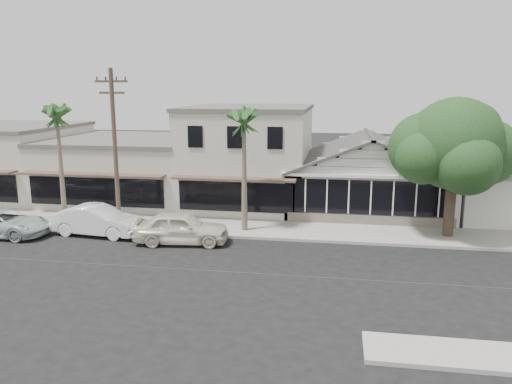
% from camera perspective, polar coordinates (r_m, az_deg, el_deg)
% --- Properties ---
extents(ground, '(140.00, 140.00, 0.00)m').
position_cam_1_polar(ground, '(22.05, 0.87, -9.36)').
color(ground, black).
rests_on(ground, ground).
extents(sidewalk_north, '(90.00, 3.50, 0.15)m').
position_cam_1_polar(sidewalk_north, '(30.28, -12.36, -3.55)').
color(sidewalk_north, '#9E9991').
rests_on(sidewalk_north, ground).
extents(corner_shop, '(10.40, 8.60, 5.10)m').
position_cam_1_polar(corner_shop, '(33.30, 12.64, 2.31)').
color(corner_shop, beige).
rests_on(corner_shop, ground).
extents(side_cottage, '(6.00, 6.00, 3.00)m').
position_cam_1_polar(side_cottage, '(34.05, 26.54, -0.37)').
color(side_cottage, beige).
rests_on(side_cottage, ground).
extents(row_building_near, '(8.00, 10.00, 6.50)m').
position_cam_1_polar(row_building_near, '(34.69, -0.74, 4.03)').
color(row_building_near, silver).
rests_on(row_building_near, ground).
extents(row_building_midnear, '(10.00, 10.00, 4.20)m').
position_cam_1_polar(row_building_midnear, '(37.48, -14.43, 2.47)').
color(row_building_midnear, beige).
rests_on(row_building_midnear, ground).
extents(utility_pole, '(1.80, 0.24, 9.00)m').
position_cam_1_polar(utility_pole, '(28.39, -15.82, 4.96)').
color(utility_pole, brown).
rests_on(utility_pole, ground).
extents(car_0, '(5.09, 2.51, 1.67)m').
position_cam_1_polar(car_0, '(26.25, -8.55, -4.07)').
color(car_0, silver).
rests_on(car_0, ground).
extents(car_1, '(5.13, 2.21, 1.64)m').
position_cam_1_polar(car_1, '(28.76, -17.67, -3.12)').
color(car_1, white).
rests_on(car_1, ground).
extents(car_2, '(5.15, 2.51, 1.41)m').
position_cam_1_polar(car_2, '(30.60, -26.86, -3.20)').
color(car_2, '#B0BDBB').
rests_on(car_2, ground).
extents(shade_tree, '(6.79, 6.14, 7.53)m').
position_cam_1_polar(shade_tree, '(28.21, 21.55, 4.89)').
color(shade_tree, '#4B3D2D').
rests_on(shade_tree, ground).
extents(palm_east, '(3.06, 3.06, 7.26)m').
position_cam_1_polar(palm_east, '(27.02, -1.38, 8.09)').
color(palm_east, '#726651').
rests_on(palm_east, ground).
extents(palm_mid, '(2.17, 2.17, 7.38)m').
position_cam_1_polar(palm_mid, '(30.40, -21.80, 7.95)').
color(palm_mid, '#726651').
rests_on(palm_mid, ground).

